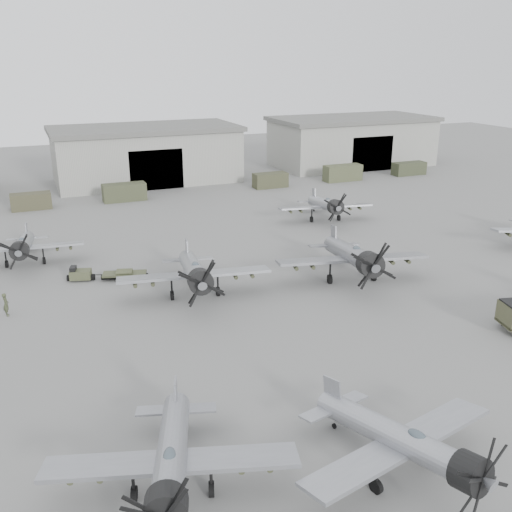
# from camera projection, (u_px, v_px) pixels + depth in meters

# --- Properties ---
(ground) EXTENTS (220.00, 220.00, 0.00)m
(ground) POSITION_uv_depth(u_px,v_px,m) (350.00, 358.00, 38.11)
(ground) COLOR #5F5E5C
(ground) RESTS_ON ground
(hangar_center) EXTENTS (29.00, 14.80, 8.70)m
(hangar_center) POSITION_uv_depth(u_px,v_px,m) (146.00, 154.00, 90.63)
(hangar_center) COLOR #999A90
(hangar_center) RESTS_ON ground
(hangar_right) EXTENTS (29.00, 14.80, 8.70)m
(hangar_right) POSITION_uv_depth(u_px,v_px,m) (352.00, 141.00, 104.39)
(hangar_right) COLOR #999A90
(hangar_right) RESTS_ON ground
(support_truck_2) EXTENTS (5.05, 2.20, 2.13)m
(support_truck_2) POSITION_uv_depth(u_px,v_px,m) (31.00, 201.00, 74.78)
(support_truck_2) COLOR #3E3D28
(support_truck_2) RESTS_ON ground
(support_truck_3) EXTENTS (5.91, 2.20, 2.43)m
(support_truck_3) POSITION_uv_depth(u_px,v_px,m) (124.00, 192.00, 79.15)
(support_truck_3) COLOR #3B3F29
(support_truck_3) RESTS_ON ground
(support_truck_5) EXTENTS (5.22, 2.20, 2.23)m
(support_truck_5) POSITION_uv_depth(u_px,v_px,m) (270.00, 180.00, 87.22)
(support_truck_5) COLOR #3B3D28
(support_truck_5) RESTS_ON ground
(support_truck_6) EXTENTS (6.23, 2.20, 2.57)m
(support_truck_6) POSITION_uv_depth(u_px,v_px,m) (343.00, 173.00, 91.78)
(support_truck_6) COLOR #454A30
(support_truck_6) RESTS_ON ground
(support_truck_7) EXTENTS (5.75, 2.20, 2.13)m
(support_truck_7) POSITION_uv_depth(u_px,v_px,m) (409.00, 168.00, 96.55)
(support_truck_7) COLOR #363B26
(support_truck_7) RESTS_ON ground
(aircraft_near_0) EXTENTS (11.60, 10.45, 4.64)m
(aircraft_near_0) POSITION_uv_depth(u_px,v_px,m) (171.00, 461.00, 25.29)
(aircraft_near_0) COLOR gray
(aircraft_near_0) RESTS_ON ground
(aircraft_near_1) EXTENTS (11.38, 10.24, 4.52)m
(aircraft_near_1) POSITION_uv_depth(u_px,v_px,m) (406.00, 443.00, 26.57)
(aircraft_near_1) COLOR #979AA0
(aircraft_near_1) RESTS_ON ground
(aircraft_mid_1) EXTENTS (12.84, 11.55, 5.09)m
(aircraft_mid_1) POSITION_uv_depth(u_px,v_px,m) (195.00, 272.00, 46.81)
(aircraft_mid_1) COLOR gray
(aircraft_mid_1) RESTS_ON ground
(aircraft_mid_2) EXTENTS (13.64, 12.28, 5.42)m
(aircraft_mid_2) POSITION_uv_depth(u_px,v_px,m) (354.00, 256.00, 50.06)
(aircraft_mid_2) COLOR gray
(aircraft_mid_2) RESTS_ON ground
(aircraft_far_0) EXTENTS (11.25, 10.13, 4.48)m
(aircraft_far_0) POSITION_uv_depth(u_px,v_px,m) (23.00, 246.00, 54.21)
(aircraft_far_0) COLOR gray
(aircraft_far_0) RESTS_ON ground
(aircraft_far_1) EXTENTS (11.60, 10.44, 4.61)m
(aircraft_far_1) POSITION_uv_depth(u_px,v_px,m) (326.00, 205.00, 68.87)
(aircraft_far_1) COLOR #96999F
(aircraft_far_1) RESTS_ON ground
(tug_trailer) EXTENTS (6.80, 3.10, 1.35)m
(tug_trailer) POSITION_uv_depth(u_px,v_px,m) (97.00, 274.00, 51.34)
(tug_trailer) COLOR #40452D
(tug_trailer) RESTS_ON ground
(ground_crew) EXTENTS (0.54, 0.74, 1.88)m
(ground_crew) POSITION_uv_depth(u_px,v_px,m) (6.00, 304.00, 44.08)
(ground_crew) COLOR #3B422B
(ground_crew) RESTS_ON ground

